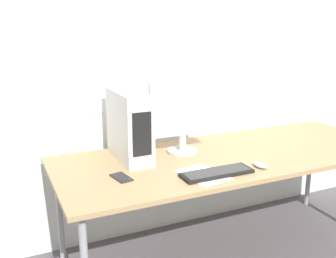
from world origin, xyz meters
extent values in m
cube|color=silver|center=(0.00, 1.04, 1.35)|extent=(8.00, 0.06, 2.70)
cube|color=white|center=(-0.55, 1.00, 1.64)|extent=(0.60, 0.01, 1.28)
cube|color=white|center=(0.55, 1.00, 1.64)|extent=(0.60, 0.01, 1.28)
cube|color=tan|center=(0.00, 0.45, 0.75)|extent=(2.36, 0.91, 0.03)
cylinder|color=#99999E|center=(-1.10, 0.83, 0.37)|extent=(0.04, 0.04, 0.74)
cylinder|color=#99999E|center=(1.10, 0.83, 0.37)|extent=(0.04, 0.04, 0.74)
cube|color=silver|center=(-0.65, 0.65, 0.98)|extent=(0.17, 0.45, 0.44)
cube|color=black|center=(-0.65, 0.42, 0.98)|extent=(0.12, 0.00, 0.26)
cylinder|color=#B7B7BC|center=(-0.29, 0.62, 0.77)|extent=(0.21, 0.21, 0.02)
cylinder|color=#B7B7BC|center=(-0.29, 0.62, 0.84)|extent=(0.05, 0.05, 0.12)
cube|color=#B7B7BC|center=(-0.29, 0.62, 1.07)|extent=(0.47, 0.03, 0.36)
cube|color=white|center=(-0.29, 0.60, 1.07)|extent=(0.45, 0.00, 0.34)
cube|color=black|center=(-0.29, 0.17, 0.77)|extent=(0.43, 0.14, 0.02)
cube|color=#383838|center=(-0.29, 0.17, 0.79)|extent=(0.40, 0.12, 0.00)
ellipsoid|color=#B2B2B7|center=(0.01, 0.16, 0.78)|extent=(0.06, 0.11, 0.03)
cube|color=#232328|center=(-0.81, 0.35, 0.77)|extent=(0.10, 0.16, 0.01)
cube|color=white|center=(-0.36, 0.20, 0.77)|extent=(0.25, 0.33, 0.00)
camera|label=1|loc=(-1.43, -1.65, 1.62)|focal=42.00mm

